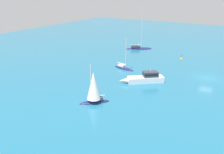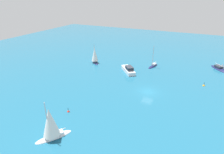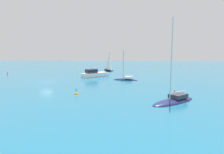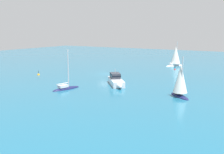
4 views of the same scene
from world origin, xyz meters
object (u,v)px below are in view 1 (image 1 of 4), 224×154
object	(u,v)px
yacht	(94,89)
ketch	(124,68)
sailboat	(138,49)
powerboat	(145,78)
mooring_buoy	(181,59)

from	to	relation	value
yacht	ketch	bearing A→B (deg)	-122.11
ketch	yacht	size ratio (longest dim) A/B	1.10
sailboat	yacht	bearing A→B (deg)	-112.50
powerboat	yacht	bearing A→B (deg)	37.94
mooring_buoy	powerboat	bearing A→B (deg)	-91.29
mooring_buoy	yacht	bearing A→B (deg)	-95.41
ketch	mooring_buoy	world-z (taller)	ketch
sailboat	powerboat	world-z (taller)	sailboat
powerboat	mooring_buoy	size ratio (longest dim) A/B	5.98
yacht	sailboat	bearing A→B (deg)	-121.06
powerboat	ketch	size ratio (longest dim) A/B	1.04
sailboat	yacht	size ratio (longest dim) A/B	1.75
ketch	yacht	distance (m)	19.16
ketch	powerboat	bearing A→B (deg)	-22.48
sailboat	mooring_buoy	world-z (taller)	sailboat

